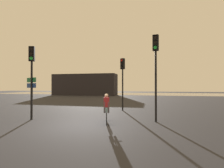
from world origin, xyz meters
TOP-DOWN VIEW (x-y plane):
  - ground_plane at (0.00, 0.00)m, footprint 120.00×120.00m
  - water_strip at (0.00, 39.04)m, footprint 80.00×16.00m
  - distant_building at (-11.51, 29.04)m, footprint 14.47×4.00m
  - traffic_light_near_left at (-3.57, 0.97)m, footprint 0.39×0.41m
  - traffic_light_center at (1.13, 6.18)m, footprint 0.40×0.42m
  - traffic_light_near_right at (3.76, 2.00)m, footprint 0.36×0.38m
  - direction_sign_post at (-3.65, 1.09)m, footprint 1.00×0.51m
  - cyclist at (1.12, 1.04)m, footprint 0.60×1.66m

SIDE VIEW (x-z plane):
  - ground_plane at x=0.00m, z-range 0.00..0.00m
  - water_strip at x=0.00m, z-range 0.00..0.01m
  - cyclist at x=1.12m, z-range 0.01..1.63m
  - direction_sign_post at x=-3.65m, z-range 0.49..3.09m
  - distant_building at x=-11.51m, z-range 0.00..4.77m
  - traffic_light_center at x=1.13m, z-range 0.85..5.21m
  - traffic_light_near_left at x=-3.57m, z-range 0.87..5.31m
  - traffic_light_near_right at x=3.76m, z-range 0.94..5.89m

